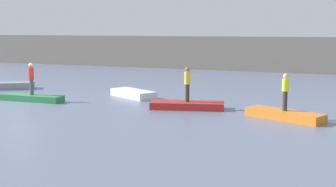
# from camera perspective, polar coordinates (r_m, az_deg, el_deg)

# --- Properties ---
(ground_plane) EXTENTS (120.00, 120.00, 0.00)m
(ground_plane) POSITION_cam_1_polar(r_m,az_deg,el_deg) (27.11, -18.34, -1.10)
(ground_plane) COLOR slate
(embankment_wall) EXTENTS (80.00, 1.20, 3.43)m
(embankment_wall) POSITION_cam_1_polar(r_m,az_deg,el_deg) (48.01, 1.30, 5.23)
(embankment_wall) COLOR gray
(embankment_wall) RESTS_ON ground_plane
(rowboat_grey) EXTENTS (3.15, 2.65, 0.47)m
(rowboat_grey) POSITION_cam_1_polar(r_m,az_deg,el_deg) (33.41, -19.14, 0.95)
(rowboat_grey) COLOR gray
(rowboat_grey) RESTS_ON ground_plane
(rowboat_green) EXTENTS (3.91, 1.14, 0.36)m
(rowboat_green) POSITION_cam_1_polar(r_m,az_deg,el_deg) (27.42, -16.80, -0.54)
(rowboat_green) COLOR #2D7F47
(rowboat_green) RESTS_ON ground_plane
(rowboat_white) EXTENTS (3.47, 2.66, 0.44)m
(rowboat_white) POSITION_cam_1_polar(r_m,az_deg,el_deg) (27.83, -4.43, -0.02)
(rowboat_white) COLOR white
(rowboat_white) RESTS_ON ground_plane
(rowboat_red) EXTENTS (4.03, 2.26, 0.37)m
(rowboat_red) POSITION_cam_1_polar(r_m,az_deg,el_deg) (23.71, 2.45, -1.50)
(rowboat_red) COLOR red
(rowboat_red) RESTS_ON ground_plane
(rowboat_orange) EXTENTS (3.85, 2.41, 0.40)m
(rowboat_orange) POSITION_cam_1_polar(r_m,az_deg,el_deg) (21.69, 14.50, -2.63)
(rowboat_orange) COLOR orange
(rowboat_orange) RESTS_ON ground_plane
(person_hiviz_shirt) EXTENTS (0.32, 0.32, 1.73)m
(person_hiviz_shirt) POSITION_cam_1_polar(r_m,az_deg,el_deg) (21.51, 14.61, 0.44)
(person_hiviz_shirt) COLOR #38332D
(person_hiviz_shirt) RESTS_ON rowboat_orange
(person_yellow_shirt) EXTENTS (0.32, 0.32, 1.84)m
(person_yellow_shirt) POSITION_cam_1_polar(r_m,az_deg,el_deg) (23.53, 2.47, 1.43)
(person_yellow_shirt) COLOR #38332D
(person_yellow_shirt) RESTS_ON rowboat_red
(person_red_shirt) EXTENTS (0.32, 0.32, 1.85)m
(person_red_shirt) POSITION_cam_1_polar(r_m,az_deg,el_deg) (27.27, -16.91, 2.00)
(person_red_shirt) COLOR #4C4C56
(person_red_shirt) RESTS_ON rowboat_green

